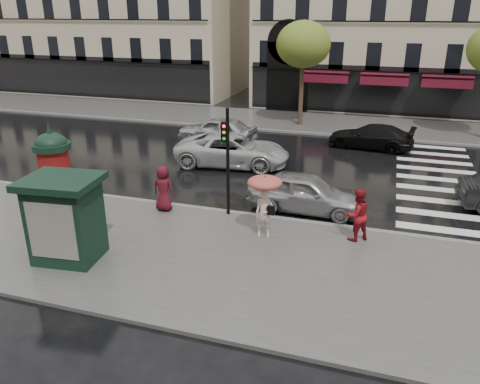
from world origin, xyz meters
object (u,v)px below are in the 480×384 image
(woman_umbrella, at_px, (265,196))
(car_black, at_px, (371,136))
(traffic_light, at_px, (227,152))
(car_white, at_px, (232,150))
(woman_red, at_px, (357,215))
(man_burgundy, at_px, (163,188))
(newsstand, at_px, (65,218))
(morris_column, at_px, (55,172))
(car_far_silver, at_px, (217,130))
(car_silver, at_px, (306,193))

(woman_umbrella, height_order, car_black, woman_umbrella)
(traffic_light, xyz_separation_m, car_white, (-1.82, 6.01, -1.74))
(woman_umbrella, xyz_separation_m, woman_red, (2.93, 0.65, -0.55))
(man_burgundy, distance_m, car_white, 6.36)
(newsstand, xyz_separation_m, car_black, (8.02, 15.76, -0.79))
(man_burgundy, distance_m, newsstand, 4.36)
(traffic_light, relative_size, car_white, 0.71)
(man_burgundy, xyz_separation_m, morris_column, (-3.46, -1.56, 0.80))
(man_burgundy, distance_m, traffic_light, 2.87)
(newsstand, distance_m, car_far_silver, 14.07)
(man_burgundy, bearing_deg, car_far_silver, -79.13)
(man_burgundy, bearing_deg, traffic_light, -170.16)
(car_black, bearing_deg, traffic_light, -15.03)
(woman_umbrella, height_order, car_white, woman_umbrella)
(woman_red, relative_size, car_black, 0.39)
(newsstand, bearing_deg, car_silver, 44.36)
(morris_column, bearing_deg, car_far_silver, 80.29)
(man_burgundy, bearing_deg, car_black, -118.72)
(morris_column, xyz_separation_m, traffic_light, (5.86, 1.88, 0.72))
(woman_umbrella, height_order, woman_red, woman_umbrella)
(newsstand, bearing_deg, man_burgundy, 75.37)
(woman_umbrella, height_order, man_burgundy, woman_umbrella)
(newsstand, xyz_separation_m, car_silver, (6.13, 6.00, -0.70))
(man_burgundy, height_order, car_far_silver, man_burgundy)
(man_burgundy, xyz_separation_m, newsstand, (-1.10, -4.20, 0.46))
(car_black, bearing_deg, car_white, -43.57)
(man_burgundy, bearing_deg, woman_umbrella, 169.16)
(newsstand, distance_m, car_silver, 8.61)
(newsstand, height_order, car_far_silver, newsstand)
(woman_red, xyz_separation_m, man_burgundy, (-7.07, 0.31, -0.01))
(traffic_light, bearing_deg, man_burgundy, -172.36)
(traffic_light, distance_m, car_silver, 3.49)
(traffic_light, distance_m, newsstand, 5.82)
(man_burgundy, height_order, car_silver, man_burgundy)
(woman_umbrella, relative_size, morris_column, 0.62)
(newsstand, bearing_deg, car_black, 63.03)
(morris_column, xyz_separation_m, car_far_silver, (1.95, 11.41, -1.01))
(morris_column, relative_size, car_black, 0.76)
(woman_umbrella, bearing_deg, car_far_silver, 117.59)
(car_silver, bearing_deg, morris_column, 113.08)
(newsstand, bearing_deg, woman_umbrella, 31.74)
(newsstand, relative_size, car_far_silver, 0.56)
(woman_red, bearing_deg, car_far_silver, -87.33)
(woman_red, relative_size, car_far_silver, 0.38)
(woman_umbrella, xyz_separation_m, newsstand, (-5.24, -3.24, -0.10))
(man_burgundy, xyz_separation_m, car_silver, (5.04, 1.80, -0.24))
(newsstand, relative_size, car_black, 0.56)
(traffic_light, xyz_separation_m, newsstand, (-3.50, -4.52, -1.06))
(traffic_light, height_order, car_black, traffic_light)
(morris_column, bearing_deg, car_white, 62.83)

